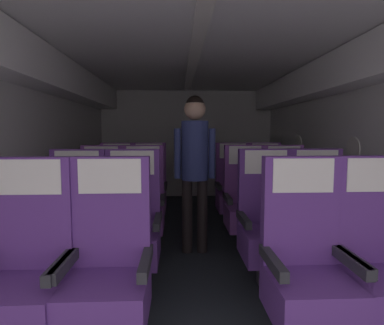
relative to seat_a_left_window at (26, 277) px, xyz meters
name	(u,v)px	position (x,y,z in m)	size (l,w,h in m)	color
ground	(195,254)	(1.02, 1.55, -0.49)	(3.61, 6.55, 0.02)	#23282D
fuselage_shell	(194,108)	(1.02, 1.81, 1.06)	(3.49, 6.20, 2.14)	silver
seat_a_left_window	(26,277)	(0.00, 0.00, 0.00)	(0.48, 0.48, 1.13)	#38383D
seat_a_left_aisle	(109,274)	(0.45, 0.02, 0.00)	(0.48, 0.48, 1.13)	#38383D
seat_a_right_aisle	(381,270)	(2.01, 0.00, 0.00)	(0.48, 0.48, 1.13)	#38383D
seat_a_right_window	(307,272)	(1.57, -0.01, 0.00)	(0.48, 0.48, 1.13)	#38383D
seat_b_left_window	(76,230)	(0.01, 0.85, 0.00)	(0.48, 0.48, 1.13)	#38383D
seat_b_left_aisle	(132,229)	(0.46, 0.84, 0.00)	(0.48, 0.48, 1.13)	#38383D
seat_b_right_aisle	(320,227)	(2.03, 0.86, 0.00)	(0.48, 0.48, 1.13)	#38383D
seat_b_right_window	(267,227)	(1.59, 0.85, 0.00)	(0.48, 0.48, 1.13)	#38383D
seat_c_left_window	(101,207)	(0.01, 1.67, 0.00)	(0.48, 0.48, 1.13)	#38383D
seat_c_left_aisle	(143,206)	(0.46, 1.68, 0.00)	(0.48, 0.48, 1.13)	#38383D
seat_c_right_aisle	(285,205)	(2.01, 1.67, 0.00)	(0.48, 0.48, 1.13)	#38383D
seat_c_right_window	(246,205)	(1.58, 1.69, 0.00)	(0.48, 0.48, 1.13)	#38383D
seat_d_left_window	(116,192)	(0.02, 2.53, 0.00)	(0.48, 0.48, 1.13)	#38383D
seat_d_left_aisle	(149,192)	(0.45, 2.51, 0.00)	(0.48, 0.48, 1.13)	#38383D
seat_d_right_aisle	(266,191)	(2.03, 2.51, 0.00)	(0.48, 0.48, 1.13)	#38383D
seat_d_right_window	(233,191)	(1.59, 2.51, 0.00)	(0.48, 0.48, 1.13)	#38383D
flight_attendant	(195,157)	(1.01, 1.59, 0.54)	(0.43, 0.28, 1.65)	black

